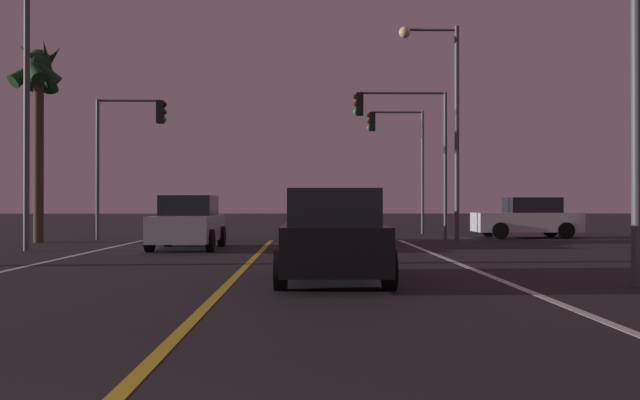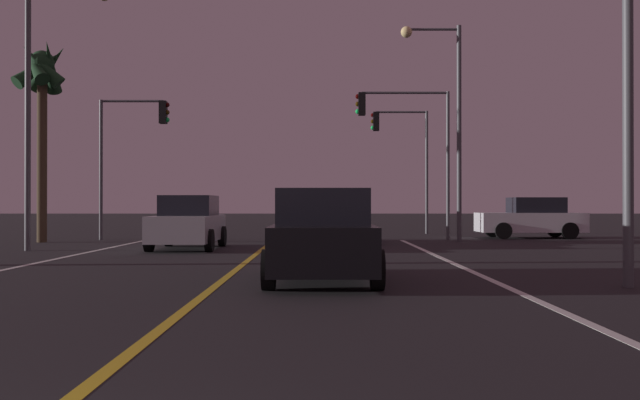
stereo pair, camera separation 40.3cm
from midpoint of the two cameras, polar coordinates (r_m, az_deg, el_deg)
The scene contains 12 objects.
lane_edge_right at distance 12.25m, azimuth 15.28°, elevation -7.00°, with size 0.16×30.94×0.01m, color silver.
lane_center_divider at distance 11.88m, azimuth -8.91°, elevation -7.22°, with size 0.16×30.94×0.01m, color gold.
car_lead_same_lane at distance 12.78m, azimuth 0.11°, elevation -3.05°, with size 2.02×4.30×1.70m.
car_ahead_far at distance 25.34m, azimuth 0.92°, elevation -1.70°, with size 2.02×4.30×1.70m.
car_oncoming at distance 22.42m, azimuth -11.28°, elevation -1.87°, with size 2.02×4.30×1.70m.
car_crossing_side at distance 30.35m, azimuth 16.33°, elevation -1.46°, with size 4.30×2.02×1.70m.
traffic_light_near_right at distance 28.04m, azimuth 6.37°, elevation 5.77°, with size 3.77×0.36×5.92m.
traffic_light_near_left at distance 28.71m, azimuth -15.73°, elevation 5.07°, with size 2.81×0.36×5.59m.
traffic_light_far_right at distance 33.52m, azimuth 6.01°, elevation 4.62°, with size 2.75×0.36×5.88m.
street_lamp_left_mid at distance 22.97m, azimuth -22.02°, elevation 9.08°, with size 2.63×0.44×8.12m.
street_lamp_right_far at distance 27.09m, azimuth 9.69°, elevation 7.72°, with size 2.31×0.44×8.23m.
palm_tree_left_mid at distance 28.11m, azimuth -22.46°, elevation 9.01°, with size 2.21×2.11×7.54m.
Camera 1 is at (1.42, -2.21, 1.43)m, focal length 38.94 mm.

